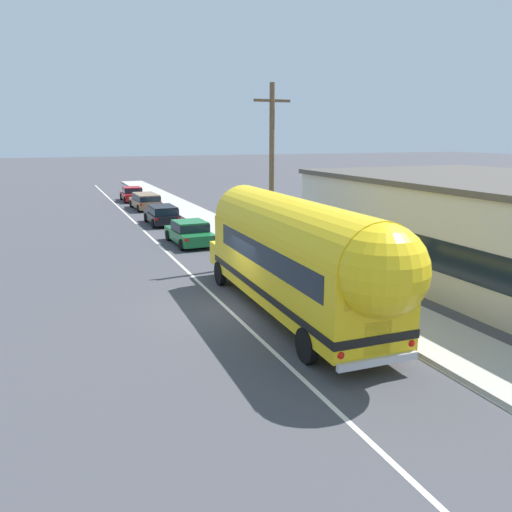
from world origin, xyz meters
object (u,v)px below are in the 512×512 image
Objects in this scene: utility_pole at (272,173)px; car_second at (162,214)px; painted_bus at (298,254)px; car_third at (146,200)px; car_lead at (190,232)px; car_fourth at (132,194)px.

car_second is at bearing 100.92° from utility_pole.
utility_pole is 8.32m from painted_bus.
car_second is 0.88× the size of car_third.
car_lead is at bearing -90.99° from car_third.
car_fourth is (0.12, 21.88, -0.00)m from car_lead.
painted_bus reaches higher than car_second.
car_lead is 7.32m from car_second.
car_lead is at bearing -90.30° from car_fourth.
car_lead is (-0.08, 13.63, -1.57)m from painted_bus.
car_fourth is (0.17, 14.56, -0.05)m from car_second.
painted_bus is at bearing -107.52° from utility_pole.
car_second is (-0.06, 7.32, 0.05)m from car_lead.
utility_pole is 1.92× the size of car_lead.
car_lead and car_second have the same top height.
car_third and car_fourth have the same top height.
utility_pole is 14.01m from car_second.
car_lead is at bearing 90.35° from painted_bus.
utility_pole is 2.01× the size of car_second.
car_third is at bearing -88.60° from car_fourth.
painted_bus is at bearing -90.37° from car_third.
utility_pole is 21.96m from car_third.
utility_pole is 1.76× the size of car_third.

